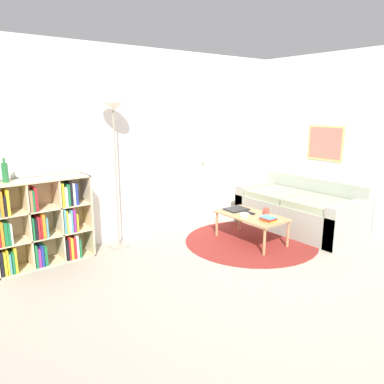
{
  "coord_description": "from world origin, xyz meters",
  "views": [
    {
      "loc": [
        -2.77,
        -1.92,
        1.84
      ],
      "look_at": [
        -0.17,
        1.46,
        0.85
      ],
      "focal_mm": 35.0,
      "sensor_mm": 36.0,
      "label": 1
    }
  ],
  "objects_px": {
    "laptop": "(236,209)",
    "cup": "(266,211)",
    "coffee_table": "(251,218)",
    "couch": "(301,210)",
    "bottle_middle": "(5,172)",
    "bookshelf": "(40,224)",
    "floor_lamp": "(114,126)",
    "bowl": "(244,215)"
  },
  "relations": [
    {
      "from": "cup",
      "to": "bottle_middle",
      "type": "distance_m",
      "value": 3.25
    },
    {
      "from": "floor_lamp",
      "to": "cup",
      "type": "distance_m",
      "value": 2.31
    },
    {
      "from": "coffee_table",
      "to": "laptop",
      "type": "bearing_deg",
      "value": 87.77
    },
    {
      "from": "couch",
      "to": "cup",
      "type": "relative_size",
      "value": 19.0
    },
    {
      "from": "coffee_table",
      "to": "cup",
      "type": "height_order",
      "value": "cup"
    },
    {
      "from": "bowl",
      "to": "bottle_middle",
      "type": "xyz_separation_m",
      "value": [
        -2.64,
        1.02,
        0.73
      ]
    },
    {
      "from": "cup",
      "to": "couch",
      "type": "bearing_deg",
      "value": 4.39
    },
    {
      "from": "coffee_table",
      "to": "bottle_middle",
      "type": "bearing_deg",
      "value": 160.32
    },
    {
      "from": "floor_lamp",
      "to": "couch",
      "type": "distance_m",
      "value": 3.05
    },
    {
      "from": "bookshelf",
      "to": "bowl",
      "type": "xyz_separation_m",
      "value": [
        2.34,
        -1.01,
        -0.08
      ]
    },
    {
      "from": "laptop",
      "to": "bottle_middle",
      "type": "distance_m",
      "value": 2.99
    },
    {
      "from": "bookshelf",
      "to": "laptop",
      "type": "bearing_deg",
      "value": -15.26
    },
    {
      "from": "couch",
      "to": "laptop",
      "type": "xyz_separation_m",
      "value": [
        -1.03,
        0.35,
        0.12
      ]
    },
    {
      "from": "floor_lamp",
      "to": "bottle_middle",
      "type": "bearing_deg",
      "value": 177.96
    },
    {
      "from": "cup",
      "to": "coffee_table",
      "type": "bearing_deg",
      "value": 146.67
    },
    {
      "from": "bowl",
      "to": "bottle_middle",
      "type": "relative_size",
      "value": 0.5
    },
    {
      "from": "coffee_table",
      "to": "laptop",
      "type": "distance_m",
      "value": 0.31
    },
    {
      "from": "floor_lamp",
      "to": "coffee_table",
      "type": "xyz_separation_m",
      "value": [
        1.52,
        -0.96,
        -1.24
      ]
    },
    {
      "from": "floor_lamp",
      "to": "cup",
      "type": "xyz_separation_m",
      "value": [
        1.69,
        -1.07,
        -1.16
      ]
    },
    {
      "from": "floor_lamp",
      "to": "bowl",
      "type": "relative_size",
      "value": 14.09
    },
    {
      "from": "bookshelf",
      "to": "floor_lamp",
      "type": "distance_m",
      "value": 1.47
    },
    {
      "from": "bookshelf",
      "to": "floor_lamp",
      "type": "relative_size",
      "value": 0.59
    },
    {
      "from": "couch",
      "to": "bottle_middle",
      "type": "bearing_deg",
      "value": 164.79
    },
    {
      "from": "couch",
      "to": "coffee_table",
      "type": "bearing_deg",
      "value": 177.6
    },
    {
      "from": "bookshelf",
      "to": "couch",
      "type": "relative_size",
      "value": 0.61
    },
    {
      "from": "bowl",
      "to": "coffee_table",
      "type": "bearing_deg",
      "value": 7.65
    },
    {
      "from": "bowl",
      "to": "couch",
      "type": "bearing_deg",
      "value": -1.07
    },
    {
      "from": "bookshelf",
      "to": "bowl",
      "type": "height_order",
      "value": "bookshelf"
    },
    {
      "from": "bottle_middle",
      "to": "laptop",
      "type": "bearing_deg",
      "value": -13.89
    },
    {
      "from": "cup",
      "to": "bowl",
      "type": "bearing_deg",
      "value": 164.73
    },
    {
      "from": "couch",
      "to": "bookshelf",
      "type": "bearing_deg",
      "value": 163.72
    },
    {
      "from": "bookshelf",
      "to": "floor_lamp",
      "type": "xyz_separation_m",
      "value": [
        0.98,
        -0.03,
        1.1
      ]
    },
    {
      "from": "floor_lamp",
      "to": "bowl",
      "type": "distance_m",
      "value": 2.05
    },
    {
      "from": "floor_lamp",
      "to": "couch",
      "type": "bearing_deg",
      "value": -21.32
    },
    {
      "from": "cup",
      "to": "bookshelf",
      "type": "bearing_deg",
      "value": 157.54
    },
    {
      "from": "floor_lamp",
      "to": "coffee_table",
      "type": "distance_m",
      "value": 2.18
    },
    {
      "from": "bookshelf",
      "to": "couch",
      "type": "xyz_separation_m",
      "value": [
        3.54,
        -1.04,
        -0.21
      ]
    },
    {
      "from": "laptop",
      "to": "cup",
      "type": "bearing_deg",
      "value": -69.39
    },
    {
      "from": "bookshelf",
      "to": "bottle_middle",
      "type": "bearing_deg",
      "value": 177.8
    },
    {
      "from": "laptop",
      "to": "bottle_middle",
      "type": "xyz_separation_m",
      "value": [
        -2.82,
        0.7,
        0.74
      ]
    },
    {
      "from": "coffee_table",
      "to": "floor_lamp",
      "type": "bearing_deg",
      "value": 147.79
    },
    {
      "from": "bowl",
      "to": "bookshelf",
      "type": "bearing_deg",
      "value": 156.58
    }
  ]
}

